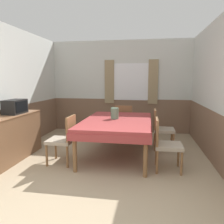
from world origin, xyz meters
The scene contains 11 objects.
wall_back centered at (0.02, 4.32, 1.31)m, with size 4.34×0.10×2.60m.
wall_left centered at (-2.00, 2.15, 1.30)m, with size 0.05×4.70×2.60m.
wall_right centered at (2.00, 2.15, 1.30)m, with size 0.05×4.70×2.60m.
dining_table centered at (0.21, 2.26, 0.63)m, with size 1.34×2.02×0.73m.
chair_right_far centered at (1.10, 2.84, 0.48)m, with size 0.44×0.44×0.88m.
chair_head_window centered at (0.21, 3.48, 0.48)m, with size 0.44×0.44×0.88m.
chair_left_near centered at (-0.67, 1.68, 0.48)m, with size 0.44×0.44×0.88m.
chair_right_near centered at (1.10, 1.68, 0.48)m, with size 0.44×0.44×0.88m.
sideboard centered at (-1.73, 1.67, 0.44)m, with size 0.46×1.51×0.86m.
tv centered at (-1.72, 1.85, 1.00)m, with size 0.29×0.46×0.27m.
vase centered at (0.15, 2.34, 0.84)m, with size 0.16×0.16×0.22m.
Camera 1 is at (0.81, -1.94, 1.52)m, focal length 35.00 mm.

